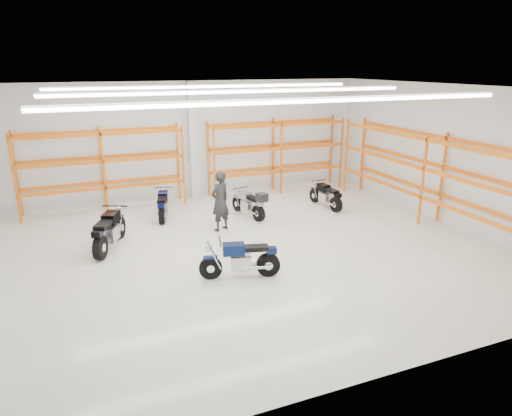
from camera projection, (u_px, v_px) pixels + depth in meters
name	position (u px, v px, depth m)	size (l,w,h in m)	color
ground	(248.00, 251.00, 13.03)	(14.00, 14.00, 0.00)	silver
room_shell	(247.00, 136.00, 12.06)	(14.02, 12.02, 4.51)	white
motorcycle_main	(243.00, 260.00, 11.28)	(1.99, 0.84, 0.99)	black
motorcycle_back_a	(109.00, 232.00, 12.97)	(1.15, 2.14, 1.12)	black
motorcycle_back_b	(163.00, 205.00, 15.65)	(0.83, 1.93, 0.97)	black
motorcycle_back_c	(250.00, 204.00, 15.72)	(0.78, 1.97, 1.02)	black
motorcycle_back_d	(327.00, 196.00, 16.80)	(0.63, 1.89, 0.93)	black
standing_man	(220.00, 201.00, 14.36)	(0.70, 0.46, 1.93)	#232326
structural_column	(193.00, 141.00, 17.49)	(0.32, 0.32, 4.50)	white
pallet_racking_back_left	(102.00, 162.00, 16.11)	(5.67, 0.87, 3.00)	orange
pallet_racking_back_right	(277.00, 149.00, 18.55)	(5.67, 0.87, 3.00)	orange
pallet_racking_side	(434.00, 170.00, 14.80)	(0.87, 9.07, 3.00)	orange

